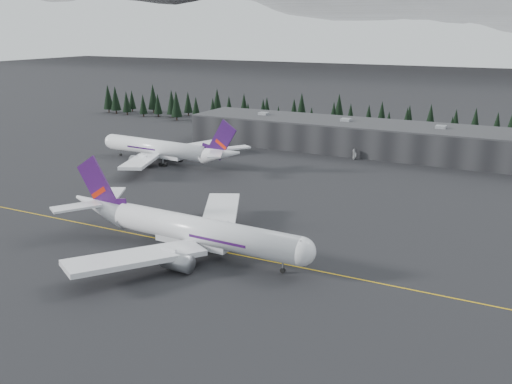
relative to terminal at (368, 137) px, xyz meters
The scene contains 9 objects.
ground 125.16m from the terminal, 90.00° to the right, with size 1400.00×1400.00×0.00m, color black.
taxiline 127.16m from the terminal, 90.00° to the right, with size 400.00×0.40×0.02m, color gold.
terminal is the anchor object (origin of this frame).
treeline 37.02m from the terminal, 90.00° to the left, with size 360.00×20.00×15.00m, color black.
mountain_ridge 875.02m from the terminal, 90.00° to the left, with size 4400.00×900.00×420.00m, color white, non-canonical shape.
jet_main 130.71m from the terminal, 92.82° to the right, with size 69.83×64.40×20.52m.
jet_parked 85.64m from the terminal, 137.92° to the right, with size 67.29×61.94×19.78m.
gse_vehicle_a 61.67m from the terminal, 150.15° to the right, with size 2.51×5.44×1.51m, color silver.
gse_vehicle_b 17.93m from the terminal, 90.11° to the right, with size 1.79×4.45×1.52m, color silver.
Camera 1 is at (67.81, -111.92, 52.27)m, focal length 40.00 mm.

